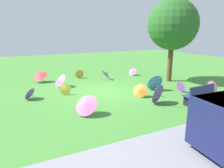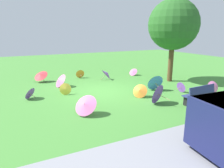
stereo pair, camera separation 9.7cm
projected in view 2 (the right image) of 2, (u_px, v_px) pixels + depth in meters
ground at (102, 91)px, 11.25m from camera, size 40.00×40.00×0.00m
road_strip at (218, 167)px, 4.93m from camera, size 40.00×4.28×0.01m
park_bench at (199, 95)px, 9.10m from camera, size 1.62×0.57×0.90m
shade_tree at (173, 25)px, 12.65m from camera, size 3.16×3.16×5.21m
parasol_yellow_0 at (66, 89)px, 10.54m from camera, size 0.62×0.55×0.62m
parasol_pink_0 at (213, 87)px, 10.96m from camera, size 0.71×0.62×0.63m
parasol_purple_1 at (182, 87)px, 11.00m from camera, size 0.56×0.60×0.58m
parasol_pink_1 at (59, 80)px, 12.02m from camera, size 0.87×0.99×0.82m
parasol_purple_2 at (107, 74)px, 13.90m from camera, size 0.84×0.84×0.77m
parasol_red_0 at (41, 75)px, 13.15m from camera, size 1.19×1.20×0.77m
parasol_blue_0 at (154, 82)px, 11.37m from camera, size 0.99×0.87×0.93m
parasol_orange_0 at (80, 74)px, 14.43m from camera, size 0.62×0.59×0.61m
parasol_pink_2 at (133, 72)px, 15.24m from camera, size 0.73×0.79×0.56m
parasol_pink_3 at (85, 105)px, 7.91m from camera, size 1.15×1.18×0.83m
parasol_orange_1 at (140, 91)px, 10.13m from camera, size 0.86×0.89×0.68m
parasol_purple_5 at (29, 93)px, 9.88m from camera, size 0.74×0.75×0.62m
parasol_purple_6 at (156, 93)px, 9.24m from camera, size 1.00×1.00×0.94m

